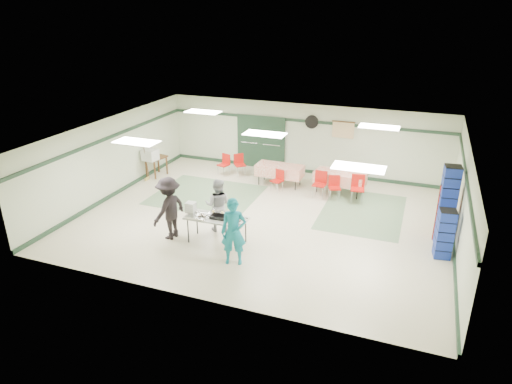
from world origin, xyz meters
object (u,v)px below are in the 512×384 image
(crate_stack_blue_a, at_px, (447,205))
(broom, at_px, (146,162))
(chair_d, at_px, (278,178))
(volunteer_teal, at_px, (234,232))
(dining_table_b, at_px, (280,170))
(chair_a, at_px, (334,185))
(volunteer_dark, at_px, (169,208))
(printer_table, at_px, (156,160))
(chair_c, at_px, (358,186))
(chair_loose_b, at_px, (225,162))
(chair_loose_a, at_px, (239,162))
(crate_stack_blue_b, at_px, (445,234))
(office_printer, at_px, (150,155))
(chair_b, at_px, (320,181))
(dining_table_a, at_px, (340,178))
(serving_table, at_px, (217,219))
(volunteer_grey, at_px, (218,205))
(crate_stack_red, at_px, (445,212))

(crate_stack_blue_a, relative_size, broom, 1.64)
(chair_d, height_order, broom, broom)
(volunteer_teal, distance_m, dining_table_b, 5.65)
(dining_table_b, height_order, chair_a, chair_a)
(volunteer_dark, distance_m, printer_table, 5.26)
(chair_c, relative_size, printer_table, 1.04)
(dining_table_b, distance_m, chair_loose_b, 2.33)
(chair_loose_a, xyz_separation_m, crate_stack_blue_b, (7.35, -3.89, 0.16))
(volunteer_dark, height_order, crate_stack_blue_a, crate_stack_blue_a)
(chair_c, xyz_separation_m, crate_stack_blue_b, (2.66, -2.87, 0.09))
(dining_table_b, bearing_deg, chair_loose_a, 166.99)
(volunteer_teal, distance_m, chair_c, 5.56)
(volunteer_teal, relative_size, chair_a, 2.16)
(office_printer, relative_size, broom, 0.38)
(chair_loose_a, bearing_deg, crate_stack_blue_a, -61.91)
(chair_d, height_order, crate_stack_blue_b, crate_stack_blue_b)
(volunteer_dark, relative_size, chair_b, 1.99)
(dining_table_a, height_order, crate_stack_blue_a, crate_stack_blue_a)
(chair_loose_b, xyz_separation_m, crate_stack_blue_a, (7.88, -2.82, 0.61))
(dining_table_a, height_order, printer_table, dining_table_a)
(chair_a, distance_m, office_printer, 6.90)
(printer_table, distance_m, broom, 0.54)
(volunteer_dark, height_order, chair_loose_b, volunteer_dark)
(chair_c, height_order, printer_table, chair_c)
(serving_table, relative_size, crate_stack_blue_a, 0.78)
(volunteer_teal, relative_size, chair_d, 2.27)
(volunteer_dark, height_order, dining_table_b, volunteer_dark)
(volunteer_dark, xyz_separation_m, printer_table, (-3.10, 4.24, -0.27))
(chair_loose_a, xyz_separation_m, broom, (-3.03, -1.73, 0.19))
(serving_table, height_order, dining_table_b, dining_table_b)
(dining_table_a, bearing_deg, volunteer_grey, -117.38)
(chair_d, bearing_deg, volunteer_grey, -79.77)
(dining_table_b, relative_size, crate_stack_blue_a, 0.76)
(serving_table, height_order, volunteer_teal, volunteer_teal)
(serving_table, distance_m, chair_loose_b, 5.46)
(volunteer_grey, xyz_separation_m, chair_d, (0.70, 3.50, -0.32))
(volunteer_teal, distance_m, chair_loose_a, 6.53)
(dining_table_b, distance_m, chair_c, 2.96)
(office_printer, bearing_deg, dining_table_a, 15.21)
(volunteer_teal, xyz_separation_m, chair_c, (2.31, 5.05, -0.30))
(serving_table, xyz_separation_m, chair_c, (3.18, 4.22, -0.13))
(chair_loose_a, distance_m, chair_loose_b, 0.57)
(volunteer_teal, bearing_deg, dining_table_b, 78.92)
(dining_table_a, relative_size, crate_stack_blue_a, 0.81)
(crate_stack_blue_a, bearing_deg, volunteer_teal, -148.37)
(volunteer_dark, xyz_separation_m, chair_d, (1.76, 4.40, -0.43))
(chair_loose_b, bearing_deg, chair_a, 5.97)
(volunteer_teal, distance_m, crate_stack_blue_b, 5.44)
(printer_table, bearing_deg, crate_stack_red, 0.80)
(volunteer_grey, distance_m, chair_loose_b, 4.70)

